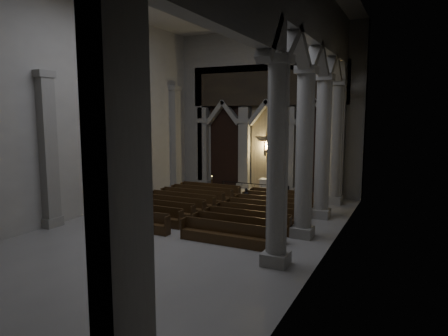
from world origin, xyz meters
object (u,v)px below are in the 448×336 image
object	(u,v)px
altar	(272,186)
candle_stand_right	(300,194)
altar_rail	(255,188)
candle_stand_left	(212,189)
pews	(216,211)
worshipper	(246,197)

from	to	relation	value
altar	candle_stand_right	bearing A→B (deg)	-21.89
altar_rail	candle_stand_left	size ratio (longest dim) A/B	3.79
candle_stand_left	altar_rail	bearing A→B (deg)	5.01
altar	candle_stand_left	distance (m)	4.47
altar	altar_rail	distance (m)	1.68
candle_stand_right	altar	bearing A→B (deg)	158.11
candle_stand_left	candle_stand_right	world-z (taller)	candle_stand_right
altar_rail	pews	bearing A→B (deg)	-90.00
altar	altar_rail	size ratio (longest dim) A/B	0.38
altar	candle_stand_left	bearing A→B (deg)	-156.81
worshipper	candle_stand_right	bearing A→B (deg)	58.54
altar	worshipper	size ratio (longest dim) A/B	1.61
altar	worshipper	xyz separation A→B (m)	(-0.21, -4.47, -0.05)
candle_stand_left	candle_stand_right	size ratio (longest dim) A/B	0.92
altar	candle_stand_left	size ratio (longest dim) A/B	1.42
pews	altar	bearing A→B (deg)	83.80
altar	worshipper	distance (m)	4.48
altar	pews	bearing A→B (deg)	-96.20
altar	pews	xyz separation A→B (m)	(-0.81, -7.48, -0.30)
altar_rail	worshipper	xyz separation A→B (m)	(0.60, -3.00, -0.07)
altar_rail	pews	xyz separation A→B (m)	(-0.00, -6.01, -0.33)
pews	candle_stand_right	bearing A→B (deg)	64.14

